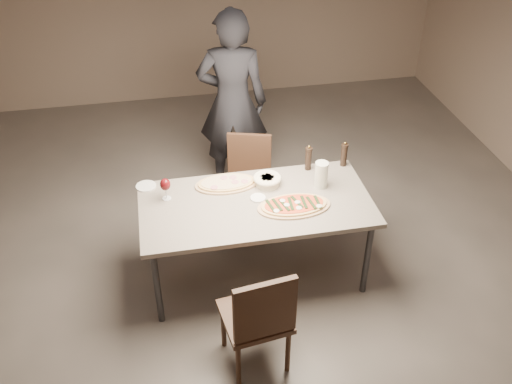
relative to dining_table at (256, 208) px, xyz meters
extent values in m
plane|color=#5D5650|center=(0.00, 0.00, -0.69)|extent=(7.00, 7.00, 0.00)
cube|color=gray|center=(0.00, 0.00, 0.04)|extent=(1.80, 0.90, 0.04)
cylinder|color=#333335|center=(-0.82, -0.37, -0.34)|extent=(0.05, 0.05, 0.71)
cylinder|color=#333335|center=(0.82, -0.37, -0.34)|extent=(0.05, 0.05, 0.71)
cylinder|color=#333335|center=(-0.82, 0.37, -0.34)|extent=(0.05, 0.05, 0.71)
cylinder|color=#333335|center=(0.82, 0.37, -0.34)|extent=(0.05, 0.05, 0.71)
ellipsoid|color=white|center=(0.30, -0.11, 0.10)|extent=(0.05, 0.05, 0.01)
ellipsoid|color=white|center=(0.19, -0.06, 0.10)|extent=(0.05, 0.05, 0.01)
ellipsoid|color=white|center=(0.12, -0.18, 0.10)|extent=(0.05, 0.05, 0.01)
ellipsoid|color=white|center=(0.45, -0.18, 0.10)|extent=(0.05, 0.05, 0.01)
ellipsoid|color=white|center=(0.21, -0.12, 0.10)|extent=(0.05, 0.05, 0.01)
ellipsoid|color=white|center=(0.30, -0.18, 0.10)|extent=(0.05, 0.05, 0.01)
cube|color=#1E3014|center=(0.09, -0.11, 0.09)|extent=(0.05, 0.16, 0.01)
cube|color=#1E3014|center=(0.14, -0.11, 0.09)|extent=(0.06, 0.16, 0.01)
cube|color=#1E3014|center=(0.20, -0.12, 0.09)|extent=(0.06, 0.16, 0.01)
cube|color=#1E3014|center=(0.25, -0.12, 0.09)|extent=(0.03, 0.16, 0.01)
cube|color=#1E3014|center=(0.30, -0.10, 0.09)|extent=(0.07, 0.16, 0.01)
cube|color=#1E3014|center=(0.35, -0.12, 0.09)|extent=(0.02, 0.16, 0.01)
cube|color=#1E3014|center=(0.40, -0.13, 0.09)|extent=(0.05, 0.16, 0.01)
cube|color=#1E3014|center=(0.46, -0.13, 0.09)|extent=(0.02, 0.16, 0.01)
cylinder|color=#D07F83|center=(-0.13, 0.32, 0.09)|extent=(0.06, 0.06, 0.00)
cylinder|color=#D07F83|center=(-0.30, 0.21, 0.09)|extent=(0.06, 0.06, 0.00)
cylinder|color=#D07F83|center=(-0.12, 0.26, 0.09)|extent=(0.06, 0.06, 0.00)
cylinder|color=#D07F83|center=(-0.05, 0.25, 0.09)|extent=(0.06, 0.06, 0.00)
cylinder|color=#D07F83|center=(-0.20, 0.34, 0.09)|extent=(0.06, 0.06, 0.00)
cylinder|color=beige|center=(0.14, 0.22, 0.09)|extent=(0.19, 0.19, 0.07)
torus|color=beige|center=(0.14, 0.22, 0.12)|extent=(0.23, 0.23, 0.03)
cube|color=#A47742|center=(0.16, 0.22, 0.11)|extent=(0.07, 0.06, 0.04)
cube|color=#A47742|center=(0.14, 0.25, 0.11)|extent=(0.07, 0.08, 0.04)
cube|color=#A47742|center=(0.11, 0.24, 0.11)|extent=(0.07, 0.08, 0.04)
cube|color=#A47742|center=(0.11, 0.20, 0.11)|extent=(0.07, 0.07, 0.04)
cube|color=#A47742|center=(0.14, 0.19, 0.11)|extent=(0.05, 0.06, 0.04)
cylinder|color=white|center=(0.02, 0.05, 0.06)|extent=(0.12, 0.12, 0.01)
cylinder|color=#A6A33D|center=(0.02, 0.05, 0.07)|extent=(0.08, 0.08, 0.00)
cylinder|color=black|center=(0.52, 0.38, 0.15)|extent=(0.05, 0.05, 0.18)
cylinder|color=black|center=(0.52, 0.38, 0.25)|extent=(0.06, 0.06, 0.02)
sphere|color=gold|center=(0.52, 0.38, 0.27)|extent=(0.02, 0.02, 0.02)
cylinder|color=black|center=(0.83, 0.38, 0.15)|extent=(0.05, 0.05, 0.19)
cylinder|color=black|center=(0.83, 0.38, 0.25)|extent=(0.06, 0.06, 0.02)
sphere|color=gold|center=(0.83, 0.38, 0.27)|extent=(0.02, 0.02, 0.02)
cylinder|color=silver|center=(0.55, 0.12, 0.17)|extent=(0.11, 0.11, 0.22)
cylinder|color=silver|center=(-0.68, 0.18, 0.06)|extent=(0.07, 0.07, 0.01)
cylinder|color=silver|center=(-0.68, 0.18, 0.11)|extent=(0.01, 0.01, 0.09)
ellipsoid|color=#4F0B0F|center=(-0.68, 0.18, 0.19)|extent=(0.08, 0.08, 0.10)
cylinder|color=white|center=(-0.83, 0.38, 0.06)|extent=(0.16, 0.16, 0.01)
cube|color=#3B2518|center=(-0.18, -0.86, -0.26)|extent=(0.49, 0.49, 0.04)
cylinder|color=#3B2518|center=(-0.33, -1.06, -0.49)|extent=(0.04, 0.04, 0.41)
cylinder|color=#3B2518|center=(0.03, -1.01, -0.49)|extent=(0.04, 0.04, 0.41)
cylinder|color=#3B2518|center=(-0.38, -0.70, -0.49)|extent=(0.04, 0.04, 0.41)
cylinder|color=#3B2518|center=(-0.02, -0.65, -0.49)|extent=(0.04, 0.04, 0.41)
cube|color=#3B2518|center=(-0.15, -1.05, 0.01)|extent=(0.42, 0.10, 0.46)
cube|color=#3B2518|center=(0.05, 0.66, -0.29)|extent=(0.51, 0.51, 0.04)
cylinder|color=#3B2518|center=(0.26, 0.77, -0.50)|extent=(0.03, 0.03, 0.39)
cylinder|color=#3B2518|center=(-0.07, 0.87, -0.50)|extent=(0.03, 0.03, 0.39)
cylinder|color=#3B2518|center=(0.17, 0.45, -0.50)|extent=(0.03, 0.03, 0.39)
cylinder|color=#3B2518|center=(-0.16, 0.54, -0.50)|extent=(0.03, 0.03, 0.39)
cube|color=#3B2518|center=(0.10, 0.84, -0.03)|extent=(0.39, 0.15, 0.43)
imported|color=black|center=(0.04, 1.38, 0.23)|extent=(0.74, 0.56, 1.84)
camera|label=1|loc=(-0.68, -3.48, 2.70)|focal=40.00mm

